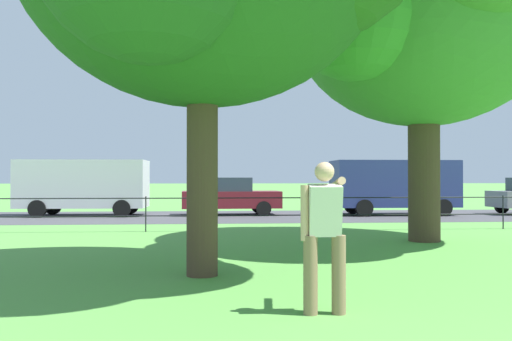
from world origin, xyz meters
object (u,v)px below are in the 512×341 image
Objects in this scene: tree_small_lawn at (420,6)px; car_maroon_center at (230,196)px; person_thrower at (324,232)px; panel_van_far_left at (394,184)px; panel_van_left at (84,184)px.

car_maroon_center is (-4.12, 9.93, -4.80)m from tree_small_lawn.
tree_small_lawn is 8.65m from person_thrower.
car_maroon_center is at bearing 91.82° from person_thrower.
panel_van_far_left is at bearing 68.44° from person_thrower.
panel_van_left reaches higher than person_thrower.
car_maroon_center is at bearing 112.56° from tree_small_lawn.
panel_van_left and panel_van_far_left have the same top height.
person_thrower is 17.47m from panel_van_left.
person_thrower is 16.98m from panel_van_far_left.
panel_van_far_left is at bearing -3.92° from car_maroon_center.
panel_van_far_left is at bearing 74.48° from tree_small_lawn.
person_thrower is 0.34× the size of panel_van_left.
panel_van_far_left is (6.24, 15.79, 0.35)m from person_thrower.
tree_small_lawn is at bearing -105.52° from panel_van_far_left.
person_thrower is at bearing -68.50° from panel_van_left.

